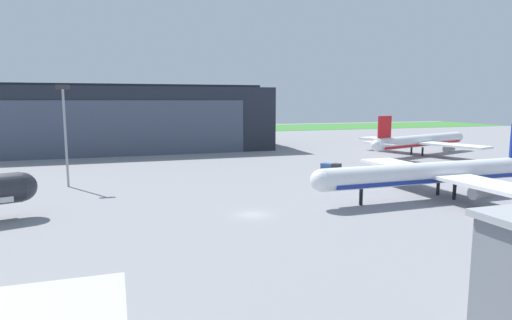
{
  "coord_description": "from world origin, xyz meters",
  "views": [
    {
      "loc": [
        -18.27,
        -57.6,
        16.3
      ],
      "look_at": [
        9.12,
        26.43,
        4.02
      ],
      "focal_mm": 30.43,
      "sensor_mm": 36.0,
      "label": 1
    }
  ],
  "objects_px": {
    "fuel_bowser": "(331,167)",
    "apron_light_mast": "(65,128)",
    "airliner_near_left": "(440,173)",
    "airliner_far_right": "(420,141)",
    "maintenance_hangar": "(125,118)"
  },
  "relations": [
    {
      "from": "fuel_bowser",
      "to": "apron_light_mast",
      "type": "xyz_separation_m",
      "value": [
        -55.12,
        0.66,
        9.96
      ]
    },
    {
      "from": "airliner_near_left",
      "to": "apron_light_mast",
      "type": "relative_size",
      "value": 2.46
    },
    {
      "from": "apron_light_mast",
      "to": "airliner_far_right",
      "type": "bearing_deg",
      "value": 11.51
    },
    {
      "from": "airliner_far_right",
      "to": "apron_light_mast",
      "type": "distance_m",
      "value": 97.44
    },
    {
      "from": "airliner_far_right",
      "to": "fuel_bowser",
      "type": "xyz_separation_m",
      "value": [
        -40.11,
        -20.05,
        -2.91
      ]
    },
    {
      "from": "airliner_far_right",
      "to": "fuel_bowser",
      "type": "distance_m",
      "value": 44.94
    },
    {
      "from": "fuel_bowser",
      "to": "apron_light_mast",
      "type": "relative_size",
      "value": 0.25
    },
    {
      "from": "airliner_near_left",
      "to": "apron_light_mast",
      "type": "distance_m",
      "value": 67.19
    },
    {
      "from": "airliner_near_left",
      "to": "fuel_bowser",
      "type": "relative_size",
      "value": 9.74
    },
    {
      "from": "airliner_far_right",
      "to": "airliner_near_left",
      "type": "bearing_deg",
      "value": -125.79
    },
    {
      "from": "fuel_bowser",
      "to": "apron_light_mast",
      "type": "bearing_deg",
      "value": 179.32
    },
    {
      "from": "maintenance_hangar",
      "to": "fuel_bowser",
      "type": "bearing_deg",
      "value": -56.36
    },
    {
      "from": "airliner_near_left",
      "to": "apron_light_mast",
      "type": "height_order",
      "value": "apron_light_mast"
    },
    {
      "from": "maintenance_hangar",
      "to": "fuel_bowser",
      "type": "height_order",
      "value": "maintenance_hangar"
    },
    {
      "from": "maintenance_hangar",
      "to": "apron_light_mast",
      "type": "distance_m",
      "value": 64.83
    }
  ]
}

